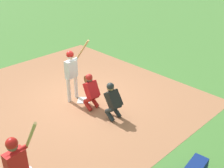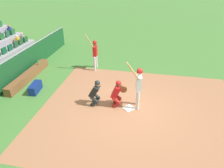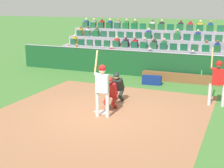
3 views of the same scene
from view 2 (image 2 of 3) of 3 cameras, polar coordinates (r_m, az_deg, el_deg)
ground_plane at (r=9.09m, az=4.76°, el=-6.83°), size 160.00×160.00×0.00m
infield_dirt_patch at (r=9.07m, az=7.92°, el=-7.10°), size 7.66×8.80×0.01m
home_plate_marker at (r=9.08m, az=4.76°, el=-6.75°), size 0.62×0.62×0.02m
batter_at_plate at (r=8.61m, az=7.50°, el=0.12°), size 0.70×0.68×2.29m
catcher_crouching at (r=8.84m, az=1.48°, el=-2.25°), size 0.46×0.71×1.29m
home_plate_umpire at (r=8.97m, az=-4.68°, el=-2.12°), size 0.47×0.51×1.25m
dugout_bench at (r=12.27m, az=-22.37°, el=2.19°), size 3.90×0.40×0.44m
water_bottle_on_bench at (r=12.92m, az=-19.95°, el=5.73°), size 0.07×0.07×0.28m
equipment_duffel_bag at (r=10.86m, az=-20.76°, el=-0.98°), size 0.98×0.46×0.44m
on_deck_batter at (r=12.33m, az=-4.82°, el=9.06°), size 0.67×0.63×2.25m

